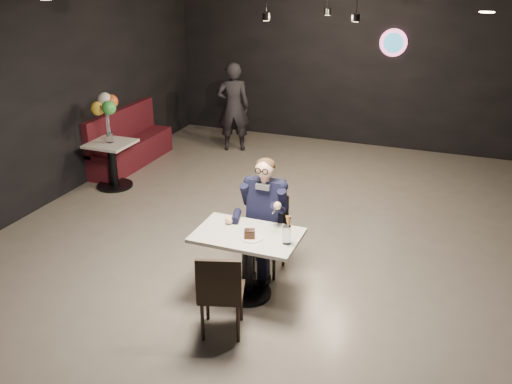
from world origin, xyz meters
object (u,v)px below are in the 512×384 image
at_px(chair_far, 265,235).
at_px(side_table, 113,163).
at_px(chair_near, 222,290).
at_px(passerby, 233,107).
at_px(main_table, 248,265).
at_px(booth_bench, 131,138).
at_px(sundae_glass, 287,235).
at_px(balloon_vase, 110,138).
at_px(seated_man, 265,215).

relative_size(chair_far, side_table, 1.12).
bearing_deg(chair_far, side_table, 153.94).
distance_m(chair_near, passerby, 5.61).
distance_m(main_table, booth_bench, 4.65).
distance_m(sundae_glass, passerby, 5.24).
height_order(balloon_vase, passerby, passerby).
bearing_deg(sundae_glass, main_table, 173.16).
bearing_deg(balloon_vase, seated_man, -26.06).
bearing_deg(booth_bench, balloon_vase, -73.30).
xyz_separation_m(seated_man, side_table, (-3.16, 1.55, -0.31)).
xyz_separation_m(seated_man, balloon_vase, (-3.16, 1.55, 0.11)).
xyz_separation_m(chair_far, side_table, (-3.16, 1.55, -0.05)).
xyz_separation_m(booth_bench, passerby, (1.36, 1.43, 0.34)).
distance_m(seated_man, side_table, 3.54).
bearing_deg(main_table, side_table, 146.46).
xyz_separation_m(chair_far, seated_man, (0.00, 0.00, 0.26)).
distance_m(side_table, balloon_vase, 0.42).
height_order(chair_far, booth_bench, booth_bench).
height_order(main_table, passerby, passerby).
height_order(main_table, booth_bench, booth_bench).
height_order(main_table, side_table, side_table).
bearing_deg(chair_near, chair_far, 72.31).
distance_m(chair_near, booth_bench, 5.12).
bearing_deg(seated_man, sundae_glass, -53.36).
bearing_deg(chair_far, booth_bench, 143.67).
xyz_separation_m(main_table, seated_man, (-0.00, 0.55, 0.34)).
bearing_deg(sundae_glass, chair_far, 126.64).
height_order(chair_far, chair_near, same).
distance_m(main_table, seated_man, 0.65).
xyz_separation_m(chair_near, passerby, (-2.10, 5.19, 0.38)).
distance_m(booth_bench, side_table, 1.05).
bearing_deg(booth_bench, chair_far, -36.33).
height_order(chair_far, passerby, passerby).
distance_m(main_table, side_table, 3.80).
bearing_deg(sundae_glass, seated_man, 126.64).
height_order(main_table, seated_man, seated_man).
bearing_deg(chair_far, main_table, -90.00).
bearing_deg(seated_man, side_table, 153.94).
xyz_separation_m(sundae_glass, passerby, (-2.55, 4.58, -0.01)).
relative_size(sundae_glass, balloon_vase, 1.21).
bearing_deg(chair_near, passerby, 94.37).
height_order(chair_near, sundae_glass, sundae_glass).
bearing_deg(balloon_vase, chair_far, -26.06).
bearing_deg(chair_far, balloon_vase, 153.94).
relative_size(chair_near, seated_man, 0.64).
height_order(seated_man, sundae_glass, seated_man).
distance_m(booth_bench, balloon_vase, 1.10).
bearing_deg(booth_bench, chair_near, -47.37).
xyz_separation_m(booth_bench, balloon_vase, (0.30, -1.00, 0.33)).
distance_m(side_table, passerby, 2.68).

